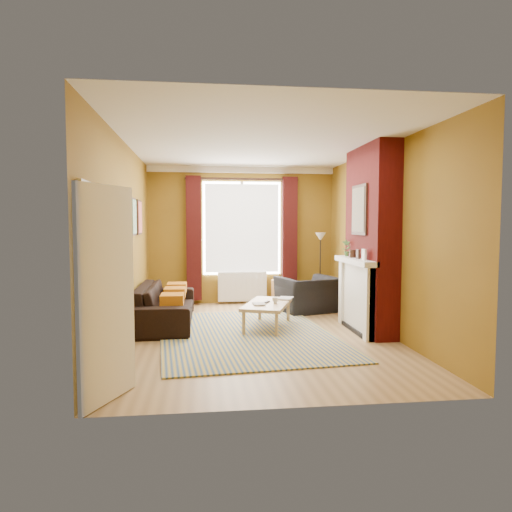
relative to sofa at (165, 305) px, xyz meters
name	(u,v)px	position (x,y,z in m)	size (l,w,h in m)	color
ground	(258,334)	(1.42, -0.85, -0.32)	(5.50, 5.50, 0.00)	olive
room_walls	(296,241)	(2.05, -0.57, 1.06)	(3.82, 5.54, 2.83)	brown
striped_rug	(246,334)	(1.24, -0.88, -0.31)	(2.80, 3.66, 0.02)	#2D4E7E
sofa	(165,305)	(0.00, 0.00, 0.00)	(2.22, 0.87, 0.65)	black
armchair	(308,294)	(2.55, 0.76, 0.00)	(1.01, 0.88, 0.66)	black
coffee_table	(267,305)	(1.61, -0.49, 0.04)	(0.98, 1.35, 0.41)	tan
wicker_stool	(281,292)	(2.19, 1.55, -0.07)	(0.52, 0.52, 0.51)	olive
floor_lamp	(320,248)	(2.97, 1.45, 0.83)	(0.28, 0.28, 1.47)	black
book_a	(253,304)	(1.37, -0.67, 0.09)	(0.18, 0.24, 0.02)	#999999
book_b	(279,298)	(1.86, -0.14, 0.09)	(0.22, 0.30, 0.02)	#999999
mug	(275,301)	(1.73, -0.56, 0.13)	(0.09, 0.09, 0.09)	#999999
tv_remote	(267,302)	(1.61, -0.49, 0.09)	(0.12, 0.15, 0.02)	#29292C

